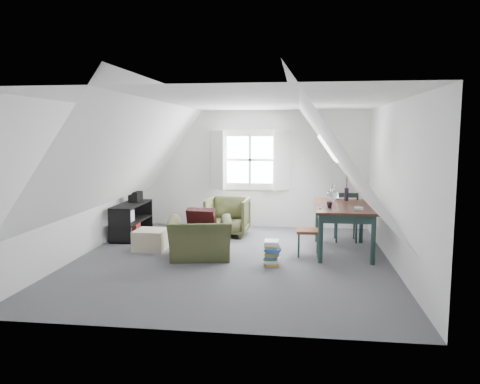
# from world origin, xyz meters

# --- Properties ---
(floor) EXTENTS (5.50, 5.50, 0.00)m
(floor) POSITION_xyz_m (0.00, 0.00, 0.00)
(floor) COLOR #4A494F
(floor) RESTS_ON ground
(ceiling) EXTENTS (5.50, 5.50, 0.00)m
(ceiling) POSITION_xyz_m (0.00, 0.00, 2.50)
(ceiling) COLOR white
(ceiling) RESTS_ON wall_back
(wall_back) EXTENTS (5.00, 0.00, 5.00)m
(wall_back) POSITION_xyz_m (0.00, 2.75, 1.25)
(wall_back) COLOR silver
(wall_back) RESTS_ON ground
(wall_front) EXTENTS (5.00, 0.00, 5.00)m
(wall_front) POSITION_xyz_m (0.00, -2.75, 1.25)
(wall_front) COLOR silver
(wall_front) RESTS_ON ground
(wall_left) EXTENTS (0.00, 5.50, 5.50)m
(wall_left) POSITION_xyz_m (-2.50, 0.00, 1.25)
(wall_left) COLOR silver
(wall_left) RESTS_ON ground
(wall_right) EXTENTS (0.00, 5.50, 5.50)m
(wall_right) POSITION_xyz_m (2.50, 0.00, 1.25)
(wall_right) COLOR silver
(wall_right) RESTS_ON ground
(slope_left) EXTENTS (3.19, 5.50, 4.48)m
(slope_left) POSITION_xyz_m (-1.55, 0.00, 1.78)
(slope_left) COLOR white
(slope_left) RESTS_ON wall_left
(slope_right) EXTENTS (3.19, 5.50, 4.48)m
(slope_right) POSITION_xyz_m (1.55, 0.00, 1.78)
(slope_right) COLOR white
(slope_right) RESTS_ON wall_right
(dormer_window) EXTENTS (1.71, 0.35, 1.30)m
(dormer_window) POSITION_xyz_m (0.00, 2.68, 1.45)
(dormer_window) COLOR white
(dormer_window) RESTS_ON wall_back
(skylight) EXTENTS (0.35, 0.75, 0.47)m
(skylight) POSITION_xyz_m (1.55, 1.30, 1.75)
(skylight) COLOR white
(skylight) RESTS_ON slope_right
(armchair_near) EXTENTS (1.15, 1.05, 0.65)m
(armchair_near) POSITION_xyz_m (-0.52, 0.04, 0.00)
(armchair_near) COLOR #3E4225
(armchair_near) RESTS_ON floor
(armchair_far) EXTENTS (0.84, 0.86, 0.75)m
(armchair_far) POSITION_xyz_m (-0.35, 1.80, 0.00)
(armchair_far) COLOR #3E4225
(armchair_far) RESTS_ON floor
(throw_pillow) EXTENTS (0.50, 0.32, 0.49)m
(throw_pillow) POSITION_xyz_m (-0.52, 0.19, 0.56)
(throw_pillow) COLOR #360E11
(throw_pillow) RESTS_ON armchair_near
(ottoman) EXTENTS (0.54, 0.54, 0.35)m
(ottoman) POSITION_xyz_m (-1.49, 0.46, 0.18)
(ottoman) COLOR tan
(ottoman) RESTS_ON floor
(dining_table) EXTENTS (0.97, 1.62, 0.81)m
(dining_table) POSITION_xyz_m (1.80, 0.72, 0.70)
(dining_table) COLOR black
(dining_table) RESTS_ON floor
(demijohn) EXTENTS (0.21, 0.21, 0.30)m
(demijohn) POSITION_xyz_m (1.65, 1.17, 0.93)
(demijohn) COLOR silver
(demijohn) RESTS_ON dining_table
(vase_twigs) EXTENTS (0.07, 0.08, 0.58)m
(vase_twigs) POSITION_xyz_m (1.90, 1.27, 0.94)
(vase_twigs) COLOR black
(vase_twigs) RESTS_ON dining_table
(cup) EXTENTS (0.10, 0.10, 0.09)m
(cup) POSITION_xyz_m (1.55, 0.42, 0.81)
(cup) COLOR black
(cup) RESTS_ON dining_table
(paper_box) EXTENTS (0.15, 0.11, 0.04)m
(paper_box) POSITION_xyz_m (2.00, 0.27, 0.83)
(paper_box) COLOR white
(paper_box) RESTS_ON dining_table
(dining_chair_far) EXTENTS (0.44, 0.44, 0.94)m
(dining_chair_far) POSITION_xyz_m (1.93, 1.55, 0.49)
(dining_chair_far) COLOR #5D2B16
(dining_chair_far) RESTS_ON floor
(dining_chair_near) EXTENTS (0.39, 0.39, 0.83)m
(dining_chair_near) POSITION_xyz_m (1.26, 0.42, 0.43)
(dining_chair_near) COLOR #5D2B16
(dining_chair_near) RESTS_ON floor
(media_shelf) EXTENTS (0.43, 1.28, 0.66)m
(media_shelf) POSITION_xyz_m (-2.19, 1.38, 0.30)
(media_shelf) COLOR black
(media_shelf) RESTS_ON floor
(electronics_box) EXTENTS (0.22, 0.29, 0.22)m
(electronics_box) POSITION_xyz_m (-2.19, 1.67, 0.75)
(electronics_box) COLOR black
(electronics_box) RESTS_ON media_shelf
(magazine_stack) EXTENTS (0.28, 0.34, 0.38)m
(magazine_stack) POSITION_xyz_m (0.66, -0.21, 0.19)
(magazine_stack) COLOR #B29933
(magazine_stack) RESTS_ON floor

